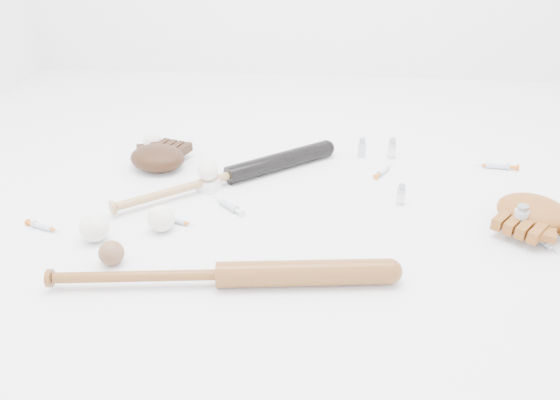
# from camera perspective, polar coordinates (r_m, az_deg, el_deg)

# --- Properties ---
(bat_dark) EXTENTS (0.70, 0.58, 0.06)m
(bat_dark) POSITION_cam_1_polar(r_m,az_deg,el_deg) (1.81, -5.21, 2.61)
(bat_dark) COLOR black
(bat_dark) RESTS_ON ground
(bat_wood) EXTENTS (0.88, 0.17, 0.06)m
(bat_wood) POSITION_cam_1_polar(r_m,az_deg,el_deg) (1.34, -6.26, -7.76)
(bat_wood) COLOR brown
(bat_wood) RESTS_ON ground
(glove_dark) EXTENTS (0.29, 0.29, 0.08)m
(glove_dark) POSITION_cam_1_polar(r_m,az_deg,el_deg) (1.95, -12.69, 4.35)
(glove_dark) COLOR black
(glove_dark) RESTS_ON ground
(glove_tan) EXTENTS (0.34, 0.34, 0.09)m
(glove_tan) POSITION_cam_1_polar(r_m,az_deg,el_deg) (1.72, 24.98, -1.17)
(glove_tan) COLOR brown
(glove_tan) RESTS_ON ground
(trading_card) EXTENTS (0.09, 0.11, 0.01)m
(trading_card) POSITION_cam_1_polar(r_m,az_deg,el_deg) (2.14, -13.44, 5.33)
(trading_card) COLOR gold
(trading_card) RESTS_ON ground
(pedestal) EXTENTS (0.08, 0.08, 0.04)m
(pedestal) POSITION_cam_1_polar(r_m,az_deg,el_deg) (1.79, -7.46, 1.60)
(pedestal) COLOR white
(pedestal) RESTS_ON ground
(baseball_on_pedestal) EXTENTS (0.07, 0.07, 0.07)m
(baseball_on_pedestal) POSITION_cam_1_polar(r_m,az_deg,el_deg) (1.77, -7.56, 3.07)
(baseball_on_pedestal) COLOR white
(baseball_on_pedestal) RESTS_ON pedestal
(baseball_left) EXTENTS (0.08, 0.08, 0.08)m
(baseball_left) POSITION_cam_1_polar(r_m,az_deg,el_deg) (1.58, -18.84, -2.78)
(baseball_left) COLOR white
(baseball_left) RESTS_ON ground
(baseball_upper) EXTENTS (0.07, 0.07, 0.07)m
(baseball_upper) POSITION_cam_1_polar(r_m,az_deg,el_deg) (2.11, -13.14, 5.98)
(baseball_upper) COLOR white
(baseball_upper) RESTS_ON ground
(baseball_mid) EXTENTS (0.08, 0.08, 0.08)m
(baseball_mid) POSITION_cam_1_polar(r_m,az_deg,el_deg) (1.58, -12.30, -1.90)
(baseball_mid) COLOR white
(baseball_mid) RESTS_ON ground
(baseball_aged) EXTENTS (0.07, 0.07, 0.07)m
(baseball_aged) POSITION_cam_1_polar(r_m,az_deg,el_deg) (1.47, -17.21, -5.32)
(baseball_aged) COLOR brown
(baseball_aged) RESTS_ON ground
(syringe_0) EXTENTS (0.14, 0.07, 0.02)m
(syringe_0) POSITION_cam_1_polar(r_m,az_deg,el_deg) (1.62, -10.83, -2.12)
(syringe_0) COLOR #ADBCC6
(syringe_0) RESTS_ON ground
(syringe_1) EXTENTS (0.14, 0.13, 0.02)m
(syringe_1) POSITION_cam_1_polar(r_m,az_deg,el_deg) (1.68, -5.42, -0.57)
(syringe_1) COLOR #ADBCC6
(syringe_1) RESTS_ON ground
(syringe_2) EXTENTS (0.09, 0.13, 0.02)m
(syringe_2) POSITION_cam_1_polar(r_m,az_deg,el_deg) (1.92, 10.76, 2.98)
(syringe_2) COLOR #ADBCC6
(syringe_2) RESTS_ON ground
(syringe_3) EXTENTS (0.07, 0.14, 0.02)m
(syringe_3) POSITION_cam_1_polar(r_m,az_deg,el_deg) (1.67, 25.58, -3.72)
(syringe_3) COLOR #ADBCC6
(syringe_3) RESTS_ON ground
(syringe_4) EXTENTS (0.17, 0.04, 0.02)m
(syringe_4) POSITION_cam_1_polar(r_m,az_deg,el_deg) (2.07, 21.74, 3.31)
(syringe_4) COLOR #ADBCC6
(syringe_4) RESTS_ON ground
(syringe_5) EXTENTS (0.14, 0.07, 0.02)m
(syringe_5) POSITION_cam_1_polar(r_m,az_deg,el_deg) (1.70, -23.55, -2.58)
(syringe_5) COLOR #ADBCC6
(syringe_5) RESTS_ON ground
(vial_0) EXTENTS (0.03, 0.03, 0.08)m
(vial_0) POSITION_cam_1_polar(r_m,az_deg,el_deg) (2.04, 11.63, 5.33)
(vial_0) COLOR #ABB5BC
(vial_0) RESTS_ON ground
(vial_1) EXTENTS (0.03, 0.03, 0.07)m
(vial_1) POSITION_cam_1_polar(r_m,az_deg,el_deg) (2.03, 8.56, 5.44)
(vial_1) COLOR #ABB5BC
(vial_1) RESTS_ON ground
(vial_2) EXTENTS (0.03, 0.03, 0.07)m
(vial_2) POSITION_cam_1_polar(r_m,az_deg,el_deg) (1.72, 12.52, 0.58)
(vial_2) COLOR #ABB5BC
(vial_2) RESTS_ON ground
(vial_3) EXTENTS (0.04, 0.04, 0.09)m
(vial_3) POSITION_cam_1_polar(r_m,az_deg,el_deg) (1.66, 23.79, -1.92)
(vial_3) COLOR #ABB5BC
(vial_3) RESTS_ON ground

